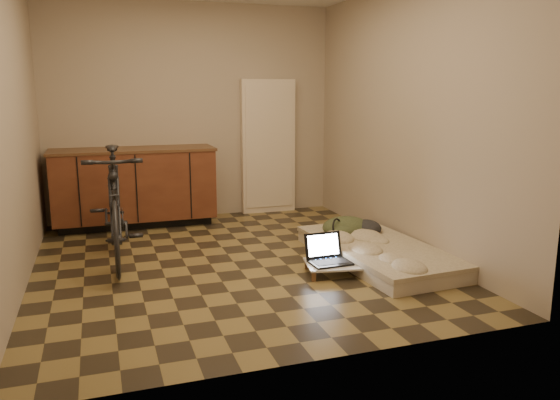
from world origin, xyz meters
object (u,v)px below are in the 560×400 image
object	(u,v)px
futon	(378,252)
lap_desk	(340,264)
bicycle	(115,199)
laptop	(328,256)

from	to	relation	value
futon	lap_desk	world-z (taller)	futon
bicycle	laptop	distance (m)	2.01
lap_desk	laptop	distance (m)	0.13
lap_desk	laptop	world-z (taller)	laptop
bicycle	futon	size ratio (longest dim) A/B	0.98
bicycle	lap_desk	bearing A→B (deg)	-27.21
lap_desk	laptop	bearing A→B (deg)	160.48
futon	laptop	distance (m)	0.63
bicycle	lap_desk	world-z (taller)	bicycle
futon	bicycle	bearing A→B (deg)	158.07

